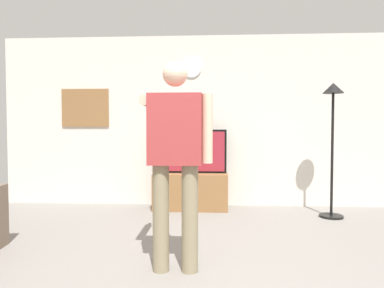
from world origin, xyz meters
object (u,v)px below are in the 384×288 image
object	(u,v)px
television	(191,151)
wall_clock	(192,67)
tv_stand	(190,191)
person_standing_nearer_lamp	(175,152)
framed_picture	(85,108)
floor_lamp	(333,121)

from	to	relation	value
television	wall_clock	world-z (taller)	wall_clock
tv_stand	person_standing_nearer_lamp	xyz separation A→B (m)	(0.01, -2.30, 0.75)
wall_clock	framed_picture	bearing A→B (deg)	179.83
television	framed_picture	distance (m)	1.87
television	wall_clock	xyz separation A→B (m)	(0.00, 0.24, 1.32)
television	person_standing_nearer_lamp	distance (m)	2.36
television	framed_picture	size ratio (longest dim) A/B	1.42
tv_stand	floor_lamp	size ratio (longest dim) A/B	0.61
television	floor_lamp	world-z (taller)	floor_lamp
person_standing_nearer_lamp	floor_lamp	bearing A→B (deg)	44.42
framed_picture	person_standing_nearer_lamp	size ratio (longest dim) A/B	0.43
tv_stand	framed_picture	xyz separation A→B (m)	(-1.73, 0.30, 1.29)
floor_lamp	person_standing_nearer_lamp	distance (m)	2.76
television	framed_picture	xyz separation A→B (m)	(-1.73, 0.25, 0.69)
person_standing_nearer_lamp	framed_picture	bearing A→B (deg)	123.80
wall_clock	person_standing_nearer_lamp	world-z (taller)	wall_clock
framed_picture	floor_lamp	xyz separation A→B (m)	(3.70, -0.68, -0.24)
tv_stand	television	world-z (taller)	television
television	wall_clock	size ratio (longest dim) A/B	3.50
television	floor_lamp	xyz separation A→B (m)	(1.97, -0.43, 0.44)
tv_stand	person_standing_nearer_lamp	size ratio (longest dim) A/B	0.63
tv_stand	person_standing_nearer_lamp	distance (m)	2.42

